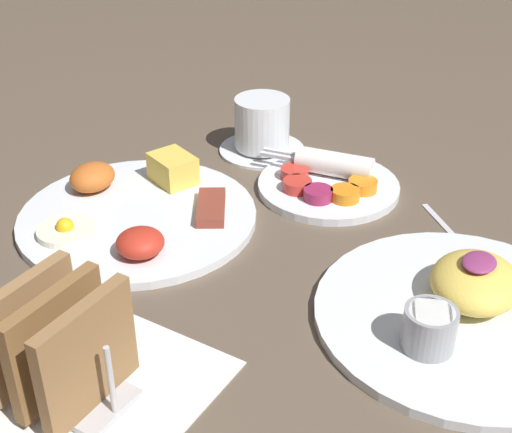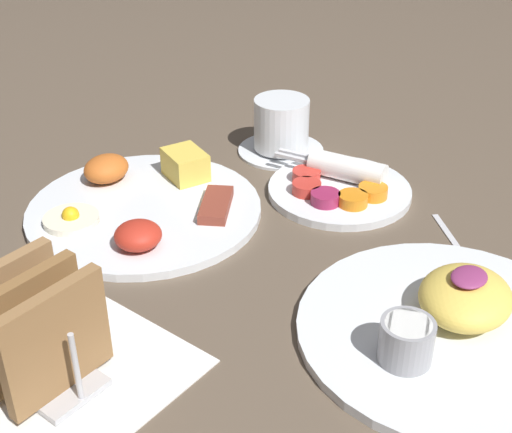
# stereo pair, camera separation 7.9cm
# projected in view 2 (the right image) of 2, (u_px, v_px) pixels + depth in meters

# --- Properties ---
(ground_plane) EXTENTS (3.00, 3.00, 0.00)m
(ground_plane) POSITION_uv_depth(u_px,v_px,m) (240.00, 277.00, 0.74)
(ground_plane) COLOR brown
(napkin_flat) EXTENTS (0.22, 0.22, 0.00)m
(napkin_flat) POSITION_uv_depth(u_px,v_px,m) (42.00, 375.00, 0.62)
(napkin_flat) COLOR white
(napkin_flat) RESTS_ON ground_plane
(plate_breakfast) EXTENTS (0.28, 0.28, 0.05)m
(plate_breakfast) POSITION_uv_depth(u_px,v_px,m) (143.00, 204.00, 0.85)
(plate_breakfast) COLOR white
(plate_breakfast) RESTS_ON ground_plane
(plate_condiments) EXTENTS (0.18, 0.19, 0.04)m
(plate_condiments) POSITION_uv_depth(u_px,v_px,m) (339.00, 186.00, 0.89)
(plate_condiments) COLOR white
(plate_condiments) RESTS_ON ground_plane
(plate_foreground) EXTENTS (0.29, 0.29, 0.06)m
(plate_foreground) POSITION_uv_depth(u_px,v_px,m) (451.00, 322.00, 0.66)
(plate_foreground) COLOR white
(plate_foreground) RESTS_ON ground_plane
(toast_rack) EXTENTS (0.10, 0.12, 0.10)m
(toast_rack) POSITION_uv_depth(u_px,v_px,m) (32.00, 331.00, 0.59)
(toast_rack) COLOR #B7B7BC
(toast_rack) RESTS_ON ground_plane
(coffee_cup) EXTENTS (0.12, 0.12, 0.08)m
(coffee_cup) POSITION_uv_depth(u_px,v_px,m) (281.00, 128.00, 0.98)
(coffee_cup) COLOR white
(coffee_cup) RESTS_ON ground_plane
(teaspoon) EXTENTS (0.10, 0.10, 0.01)m
(teaspoon) POSITION_uv_depth(u_px,v_px,m) (464.00, 254.00, 0.78)
(teaspoon) COLOR silver
(teaspoon) RESTS_ON ground_plane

